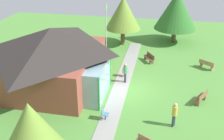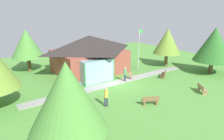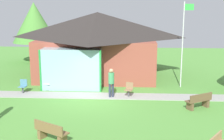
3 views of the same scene
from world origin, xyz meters
name	(u,v)px [view 1 (image 1 of 3)]	position (x,y,z in m)	size (l,w,h in m)	color
ground_plane	(131,88)	(0.00, 0.00, 0.00)	(44.00, 44.00, 0.00)	#54933D
pavilion	(54,56)	(-0.49, 6.22, 2.52)	(9.46, 8.54, 4.85)	brown
footpath	(121,87)	(0.00, 0.86, 0.01)	(21.36, 1.30, 0.03)	#999993
flagpole	(106,30)	(5.46, 3.24, 3.08)	(0.64, 0.08, 5.59)	silver
bench_mid_right	(149,58)	(5.68, -1.05, 0.40)	(1.51, 1.16, 0.84)	brown
bench_front_center	(201,98)	(-1.10, -5.37, 0.40)	(1.52, 1.13, 0.84)	brown
bench_front_right	(207,65)	(5.10, -6.46, 0.40)	(1.24, 1.47, 0.84)	#9E7A51
patio_chair_lawn_spare	(125,72)	(1.99, 0.81, 0.42)	(0.54, 0.54, 0.86)	#8C6B4C
patio_chair_west	(105,114)	(-4.57, 1.18, 0.42)	(0.47, 0.47, 0.86)	teal
patio_chair_porch_left	(98,102)	(-3.20, 2.00, 0.42)	(0.52, 0.52, 0.86)	beige
visitor_on_path	(125,71)	(0.95, 0.63, 1.02)	(0.34, 0.34, 1.74)	#2D3347
visitor_strolling_lawn	(174,113)	(-4.38, -3.35, 1.02)	(0.34, 0.34, 1.74)	#2D3347
tree_east_hedge	(123,13)	(10.10, 2.33, 3.65)	(3.94, 3.94, 5.44)	brown
tree_far_east	(176,10)	(12.06, -3.43, 3.81)	(4.80, 4.80, 5.99)	brown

